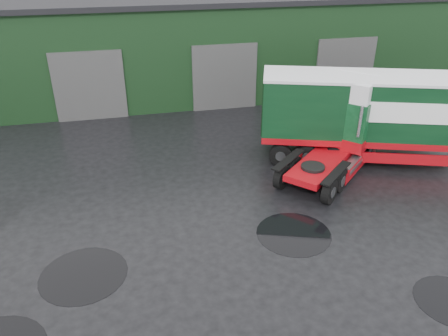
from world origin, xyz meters
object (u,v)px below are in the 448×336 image
(warehouse, at_px, (205,39))
(lorry_right, at_px, (394,119))
(wash_bucket, at_px, (394,156))
(tree_back_a, at_px, (92,1))
(tree_back_b, at_px, (268,7))
(hero_tractor, at_px, (330,132))

(warehouse, xyz_separation_m, lorry_right, (6.00, -14.87, -1.08))
(lorry_right, bearing_deg, wash_bucket, 102.29)
(tree_back_a, xyz_separation_m, tree_back_b, (16.00, 0.00, -1.00))
(lorry_right, relative_size, wash_bucket, 49.92)
(tree_back_b, bearing_deg, lorry_right, -94.60)
(wash_bucket, height_order, tree_back_b, tree_back_b)
(tree_back_a, bearing_deg, hero_tractor, -67.62)
(warehouse, bearing_deg, tree_back_a, 128.66)
(warehouse, distance_m, hero_tractor, 15.74)
(tree_back_a, relative_size, tree_back_b, 1.27)
(lorry_right, height_order, wash_bucket, lorry_right)
(warehouse, height_order, hero_tractor, warehouse)
(wash_bucket, distance_m, tree_back_a, 29.14)
(warehouse, height_order, wash_bucket, warehouse)
(hero_tractor, xyz_separation_m, lorry_right, (3.50, 0.63, 0.02))
(hero_tractor, distance_m, tree_back_b, 26.14)
(hero_tractor, relative_size, wash_bucket, 20.91)
(warehouse, xyz_separation_m, tree_back_b, (8.00, 10.00, 0.59))
(wash_bucket, xyz_separation_m, tree_back_b, (1.61, 24.91, 3.60))
(lorry_right, relative_size, tree_back_a, 1.67)
(tree_back_a, height_order, tree_back_b, tree_back_a)
(tree_back_b, bearing_deg, warehouse, -128.66)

